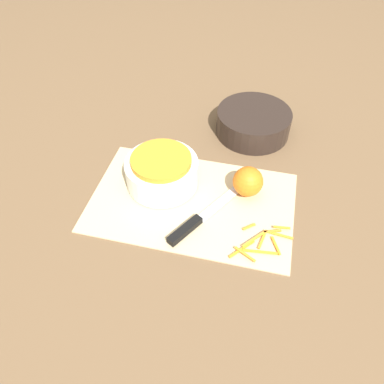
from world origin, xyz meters
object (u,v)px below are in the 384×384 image
at_px(bowl_speckled, 162,171).
at_px(orange_left, 248,182).
at_px(knife, 195,223).
at_px(bowl_dark, 253,122).

relative_size(bowl_speckled, orange_left, 2.44).
height_order(knife, orange_left, orange_left).
bearing_deg(bowl_dark, orange_left, -86.08).
bearing_deg(knife, bowl_dark, 17.66).
relative_size(knife, orange_left, 3.08).
bearing_deg(bowl_speckled, bowl_dark, 53.69).
bearing_deg(orange_left, bowl_dark, 93.92).
xyz_separation_m(bowl_speckled, orange_left, (0.21, 0.01, -0.00)).
relative_size(bowl_speckled, knife, 0.79).
height_order(bowl_dark, orange_left, orange_left).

